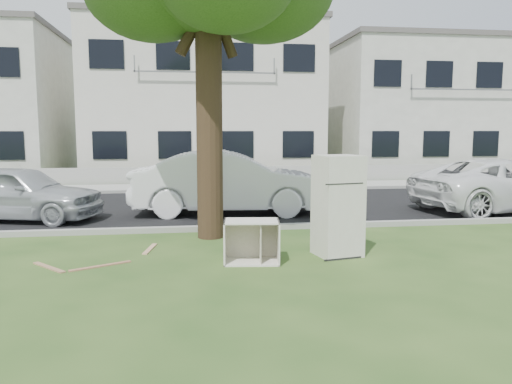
{
  "coord_description": "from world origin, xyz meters",
  "views": [
    {
      "loc": [
        -0.88,
        -8.6,
        2.27
      ],
      "look_at": [
        0.4,
        0.6,
        1.1
      ],
      "focal_mm": 35.0,
      "sensor_mm": 36.0,
      "label": 1
    }
  ],
  "objects": [
    {
      "name": "townhouse_center",
      "position": [
        0.0,
        17.5,
        3.72
      ],
      "size": [
        11.22,
        8.16,
        7.44
      ],
      "color": "silver",
      "rests_on": "ground"
    },
    {
      "name": "plank_b",
      "position": [
        -3.16,
        -0.21,
        0.01
      ],
      "size": [
        0.68,
        0.74,
        0.02
      ],
      "primitive_type": "cube",
      "rotation": [
        0.0,
        0.0,
        -0.84
      ],
      "color": "#9C7351",
      "rests_on": "ground"
    },
    {
      "name": "ground",
      "position": [
        0.0,
        0.0,
        0.0
      ],
      "size": [
        120.0,
        120.0,
        0.0
      ],
      "primitive_type": "plane",
      "color": "#284719"
    },
    {
      "name": "road",
      "position": [
        0.0,
        6.0,
        0.01
      ],
      "size": [
        120.0,
        7.0,
        0.01
      ],
      "primitive_type": "cube",
      "color": "black",
      "rests_on": "ground"
    },
    {
      "name": "fridge",
      "position": [
        1.81,
        -0.02,
        0.91
      ],
      "size": [
        0.87,
        0.83,
        1.81
      ],
      "primitive_type": "cube",
      "rotation": [
        0.0,
        0.0,
        0.21
      ],
      "color": "beige",
      "rests_on": "ground"
    },
    {
      "name": "car_center",
      "position": [
        0.25,
        4.71,
        0.85
      ],
      "size": [
        5.3,
        2.25,
        1.7
      ],
      "primitive_type": "imported",
      "rotation": [
        0.0,
        0.0,
        1.48
      ],
      "color": "white",
      "rests_on": "ground"
    },
    {
      "name": "low_wall",
      "position": [
        0.0,
        12.6,
        0.35
      ],
      "size": [
        120.0,
        0.15,
        0.7
      ],
      "primitive_type": "cube",
      "color": "gray",
      "rests_on": "ground"
    },
    {
      "name": "plank_c",
      "position": [
        -1.6,
        0.87,
        0.01
      ],
      "size": [
        0.23,
        0.82,
        0.02
      ],
      "primitive_type": "cube",
      "rotation": [
        0.0,
        0.0,
        1.4
      ],
      "color": "tan",
      "rests_on": "ground"
    },
    {
      "name": "car_left",
      "position": [
        -5.06,
        4.47,
        0.7
      ],
      "size": [
        4.41,
        2.71,
        1.4
      ],
      "primitive_type": "imported",
      "rotation": [
        0.0,
        0.0,
        1.3
      ],
      "color": "#B4B8BC",
      "rests_on": "ground"
    },
    {
      "name": "kerb_far",
      "position": [
        0.0,
        9.55,
        0.0
      ],
      "size": [
        120.0,
        0.18,
        0.12
      ],
      "primitive_type": "cube",
      "color": "gray",
      "rests_on": "ground"
    },
    {
      "name": "cabinet",
      "position": [
        0.2,
        -0.32,
        0.37
      ],
      "size": [
        1.0,
        0.69,
        0.73
      ],
      "primitive_type": "cube",
      "rotation": [
        0.0,
        0.0,
        -0.11
      ],
      "color": "silver",
      "rests_on": "ground"
    },
    {
      "name": "townhouse_right",
      "position": [
        12.0,
        17.5,
        3.42
      ],
      "size": [
        10.2,
        8.16,
        6.84
      ],
      "color": "silver",
      "rests_on": "ground"
    },
    {
      "name": "sidewalk",
      "position": [
        0.0,
        11.0,
        0.01
      ],
      "size": [
        120.0,
        2.8,
        0.01
      ],
      "primitive_type": "cube",
      "color": "gray",
      "rests_on": "ground"
    },
    {
      "name": "kerb_near",
      "position": [
        0.0,
        2.45,
        0.0
      ],
      "size": [
        120.0,
        0.18,
        0.12
      ],
      "primitive_type": "cube",
      "color": "gray",
      "rests_on": "ground"
    },
    {
      "name": "car_right",
      "position": [
        7.98,
        4.12,
        0.73
      ],
      "size": [
        5.56,
        3.11,
        1.47
      ],
      "primitive_type": "imported",
      "rotation": [
        0.0,
        0.0,
        1.7
      ],
      "color": "white",
      "rests_on": "ground"
    },
    {
      "name": "plank_a",
      "position": [
        -2.33,
        -0.24,
        0.01
      ],
      "size": [
        0.95,
        0.56,
        0.02
      ],
      "primitive_type": "cube",
      "rotation": [
        0.0,
        0.0,
        0.49
      ],
      "color": "#9A684A",
      "rests_on": "ground"
    }
  ]
}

